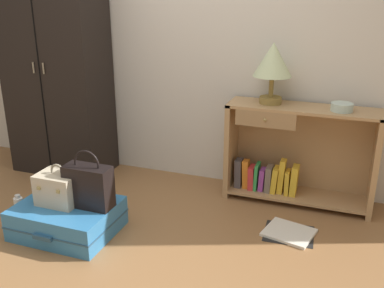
{
  "coord_description": "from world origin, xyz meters",
  "views": [
    {
      "loc": [
        1.28,
        -1.97,
        1.62
      ],
      "look_at": [
        0.26,
        0.8,
        0.55
      ],
      "focal_mm": 41.03,
      "sensor_mm": 36.0,
      "label": 1
    }
  ],
  "objects_px": {
    "bottle": "(19,207)",
    "bowl": "(342,107)",
    "wardrobe": "(56,63)",
    "train_case": "(59,188)",
    "handbag": "(89,186)",
    "suitcase_large": "(68,218)",
    "open_book_on_floor": "(289,233)",
    "table_lamp": "(273,62)",
    "bookshelf": "(293,156)"
  },
  "relations": [
    {
      "from": "handbag",
      "to": "bottle",
      "type": "xyz_separation_m",
      "value": [
        -0.61,
        -0.0,
        -0.27
      ]
    },
    {
      "from": "wardrobe",
      "to": "open_book_on_floor",
      "type": "bearing_deg",
      "value": -12.23
    },
    {
      "from": "table_lamp",
      "to": "bottle",
      "type": "bearing_deg",
      "value": -148.36
    },
    {
      "from": "bowl",
      "to": "train_case",
      "type": "distance_m",
      "value": 2.06
    },
    {
      "from": "table_lamp",
      "to": "suitcase_large",
      "type": "bearing_deg",
      "value": -138.55
    },
    {
      "from": "wardrobe",
      "to": "bowl",
      "type": "height_order",
      "value": "wardrobe"
    },
    {
      "from": "suitcase_large",
      "to": "wardrobe",
      "type": "bearing_deg",
      "value": 125.7
    },
    {
      "from": "bookshelf",
      "to": "bottle",
      "type": "bearing_deg",
      "value": -151.3
    },
    {
      "from": "handbag",
      "to": "bottle",
      "type": "bearing_deg",
      "value": -179.68
    },
    {
      "from": "bookshelf",
      "to": "open_book_on_floor",
      "type": "distance_m",
      "value": 0.65
    },
    {
      "from": "bottle",
      "to": "bowl",
      "type": "bearing_deg",
      "value": 24.08
    },
    {
      "from": "train_case",
      "to": "bookshelf",
      "type": "bearing_deg",
      "value": 35.57
    },
    {
      "from": "table_lamp",
      "to": "suitcase_large",
      "type": "relative_size",
      "value": 0.68
    },
    {
      "from": "open_book_on_floor",
      "to": "suitcase_large",
      "type": "bearing_deg",
      "value": -161.1
    },
    {
      "from": "bottle",
      "to": "open_book_on_floor",
      "type": "relative_size",
      "value": 0.5
    },
    {
      "from": "wardrobe",
      "to": "suitcase_large",
      "type": "height_order",
      "value": "wardrobe"
    },
    {
      "from": "wardrobe",
      "to": "open_book_on_floor",
      "type": "height_order",
      "value": "wardrobe"
    },
    {
      "from": "bowl",
      "to": "train_case",
      "type": "relative_size",
      "value": 0.54
    },
    {
      "from": "bowl",
      "to": "handbag",
      "type": "distance_m",
      "value": 1.86
    },
    {
      "from": "wardrobe",
      "to": "open_book_on_floor",
      "type": "relative_size",
      "value": 5.25
    },
    {
      "from": "bookshelf",
      "to": "wardrobe",
      "type": "bearing_deg",
      "value": -177.91
    },
    {
      "from": "handbag",
      "to": "train_case",
      "type": "bearing_deg",
      "value": -173.16
    },
    {
      "from": "table_lamp",
      "to": "handbag",
      "type": "bearing_deg",
      "value": -135.33
    },
    {
      "from": "suitcase_large",
      "to": "open_book_on_floor",
      "type": "xyz_separation_m",
      "value": [
        1.45,
        0.5,
        -0.1
      ]
    },
    {
      "from": "bookshelf",
      "to": "handbag",
      "type": "distance_m",
      "value": 1.57
    },
    {
      "from": "table_lamp",
      "to": "train_case",
      "type": "xyz_separation_m",
      "value": [
        -1.23,
        -1.02,
        -0.77
      ]
    },
    {
      "from": "bookshelf",
      "to": "bottle",
      "type": "height_order",
      "value": "bookshelf"
    },
    {
      "from": "wardrobe",
      "to": "open_book_on_floor",
      "type": "xyz_separation_m",
      "value": [
        2.14,
        -0.46,
        -0.97
      ]
    },
    {
      "from": "suitcase_large",
      "to": "train_case",
      "type": "xyz_separation_m",
      "value": [
        -0.05,
        0.01,
        0.22
      ]
    },
    {
      "from": "bookshelf",
      "to": "suitcase_large",
      "type": "distance_m",
      "value": 1.74
    },
    {
      "from": "bookshelf",
      "to": "table_lamp",
      "type": "bearing_deg",
      "value": 179.83
    },
    {
      "from": "bookshelf",
      "to": "train_case",
      "type": "distance_m",
      "value": 1.76
    },
    {
      "from": "bookshelf",
      "to": "train_case",
      "type": "height_order",
      "value": "bookshelf"
    },
    {
      "from": "suitcase_large",
      "to": "train_case",
      "type": "height_order",
      "value": "train_case"
    },
    {
      "from": "wardrobe",
      "to": "bowl",
      "type": "relative_size",
      "value": 12.59
    },
    {
      "from": "wardrobe",
      "to": "handbag",
      "type": "xyz_separation_m",
      "value": [
        0.86,
        -0.92,
        -0.62
      ]
    },
    {
      "from": "wardrobe",
      "to": "bottle",
      "type": "xyz_separation_m",
      "value": [
        0.24,
        -0.92,
        -0.9
      ]
    },
    {
      "from": "bottle",
      "to": "open_book_on_floor",
      "type": "distance_m",
      "value": 1.96
    },
    {
      "from": "wardrobe",
      "to": "handbag",
      "type": "distance_m",
      "value": 1.4
    },
    {
      "from": "table_lamp",
      "to": "wardrobe",
      "type": "bearing_deg",
      "value": -177.66
    },
    {
      "from": "bookshelf",
      "to": "table_lamp",
      "type": "xyz_separation_m",
      "value": [
        -0.2,
        0.0,
        0.72
      ]
    },
    {
      "from": "wardrobe",
      "to": "suitcase_large",
      "type": "bearing_deg",
      "value": -54.3
    },
    {
      "from": "bookshelf",
      "to": "bowl",
      "type": "relative_size",
      "value": 7.2
    },
    {
      "from": "bookshelf",
      "to": "open_book_on_floor",
      "type": "bearing_deg",
      "value": -82.16
    },
    {
      "from": "table_lamp",
      "to": "open_book_on_floor",
      "type": "bearing_deg",
      "value": -62.87
    },
    {
      "from": "suitcase_large",
      "to": "bowl",
      "type": "bearing_deg",
      "value": 30.42
    },
    {
      "from": "wardrobe",
      "to": "bowl",
      "type": "distance_m",
      "value": 2.39
    },
    {
      "from": "handbag",
      "to": "open_book_on_floor",
      "type": "bearing_deg",
      "value": 19.55
    },
    {
      "from": "table_lamp",
      "to": "open_book_on_floor",
      "type": "distance_m",
      "value": 1.24
    },
    {
      "from": "suitcase_large",
      "to": "open_book_on_floor",
      "type": "relative_size",
      "value": 1.79
    }
  ]
}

